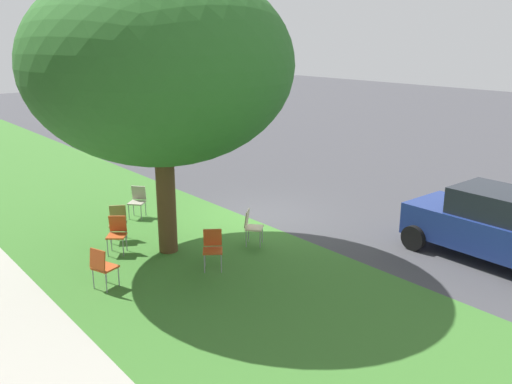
% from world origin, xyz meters
% --- Properties ---
extents(ground, '(80.00, 80.00, 0.00)m').
position_xyz_m(ground, '(0.00, 0.00, 0.00)').
color(ground, '#424247').
extents(grass_verge, '(48.00, 6.00, 0.01)m').
position_xyz_m(grass_verge, '(0.00, 3.20, 0.00)').
color(grass_verge, '#3D752D').
rests_on(grass_verge, ground).
extents(street_tree, '(5.83, 5.83, 6.45)m').
position_xyz_m(street_tree, '(-0.55, 3.17, 4.28)').
color(street_tree, brown).
rests_on(street_tree, ground).
extents(chair_0, '(0.53, 0.54, 0.88)m').
position_xyz_m(chair_0, '(-1.46, 5.21, 0.52)').
color(chair_0, '#C64C1E').
rests_on(chair_0, ground).
extents(chair_1, '(0.58, 0.58, 0.88)m').
position_xyz_m(chair_1, '(-2.04, 2.94, 0.52)').
color(chair_1, '#C64C1E').
rests_on(chair_1, ground).
extents(chair_2, '(0.59, 0.58, 0.88)m').
position_xyz_m(chair_2, '(0.12, 4.13, 0.52)').
color(chair_2, '#C64C1E').
rests_on(chair_2, ground).
extents(chair_3, '(0.59, 0.59, 0.88)m').
position_xyz_m(chair_3, '(-1.51, 1.42, 0.52)').
color(chair_3, beige).
rests_on(chair_3, ground).
extents(chair_4, '(0.57, 0.57, 0.88)m').
position_xyz_m(chair_4, '(0.86, 3.75, 0.52)').
color(chair_4, olive).
rests_on(chair_4, ground).
extents(chair_5, '(0.59, 0.59, 0.88)m').
position_xyz_m(chair_5, '(2.15, 2.53, 0.52)').
color(chair_5, '#ADA393').
rests_on(chair_5, ground).
extents(parked_car, '(3.70, 1.92, 1.65)m').
position_xyz_m(parked_car, '(-5.65, -2.21, 0.84)').
color(parked_car, navy).
rests_on(parked_car, ground).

